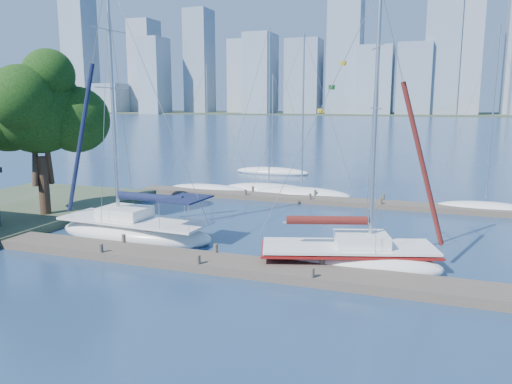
% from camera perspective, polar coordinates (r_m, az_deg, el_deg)
% --- Properties ---
extents(ground, '(700.00, 700.00, 0.00)m').
position_cam_1_polar(ground, '(22.70, -5.56, -8.46)').
color(ground, '#182E4D').
rests_on(ground, ground).
extents(near_dock, '(26.00, 2.00, 0.40)m').
position_cam_1_polar(near_dock, '(22.64, -5.57, -7.98)').
color(near_dock, '#4F443A').
rests_on(near_dock, ground).
extents(far_dock, '(30.00, 1.80, 0.36)m').
position_cam_1_polar(far_dock, '(36.84, 7.99, -0.98)').
color(far_dock, '#4F443A').
rests_on(far_dock, ground).
extents(far_shore, '(800.00, 100.00, 1.50)m').
position_cam_1_polar(far_shore, '(339.62, 18.41, 8.41)').
color(far_shore, '#38472D').
rests_on(far_shore, ground).
extents(tree, '(7.54, 6.89, 10.29)m').
position_cam_1_polar(tree, '(32.63, -23.63, 8.90)').
color(tree, '#322016').
rests_on(tree, ground).
extents(sailboat_navy, '(9.21, 3.52, 14.33)m').
position_cam_1_polar(sailboat_navy, '(27.65, -13.72, -3.01)').
color(sailboat_navy, white).
rests_on(sailboat_navy, ground).
extents(sailboat_maroon, '(8.62, 5.04, 12.52)m').
position_cam_1_polar(sailboat_maroon, '(22.73, 10.55, -5.99)').
color(sailboat_maroon, white).
rests_on(sailboat_maroon, ground).
extents(bg_boat_0, '(7.20, 3.41, 10.56)m').
position_cam_1_polar(bg_boat_0, '(41.25, -5.44, 0.31)').
color(bg_boat_0, white).
rests_on(bg_boat_0, ground).
extents(bg_boat_1, '(7.77, 2.51, 13.33)m').
position_cam_1_polar(bg_boat_1, '(40.88, 1.48, 0.33)').
color(bg_boat_1, white).
rests_on(bg_boat_1, ground).
extents(bg_boat_2, '(7.97, 3.55, 12.68)m').
position_cam_1_polar(bg_boat_2, '(39.02, 5.24, -0.18)').
color(bg_boat_2, white).
rests_on(bg_boat_2, ground).
extents(bg_boat_4, '(6.73, 2.73, 12.52)m').
position_cam_1_polar(bg_boat_4, '(37.00, 24.71, -1.67)').
color(bg_boat_4, white).
rests_on(bg_boat_4, ground).
extents(bg_boat_6, '(8.01, 4.57, 10.42)m').
position_cam_1_polar(bg_boat_6, '(51.67, 1.87, 2.35)').
color(bg_boat_6, white).
rests_on(bg_boat_6, ground).
extents(skyline, '(503.00, 51.31, 102.14)m').
position_cam_1_polar(skyline, '(311.41, 21.70, 14.45)').
color(skyline, gray).
rests_on(skyline, ground).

